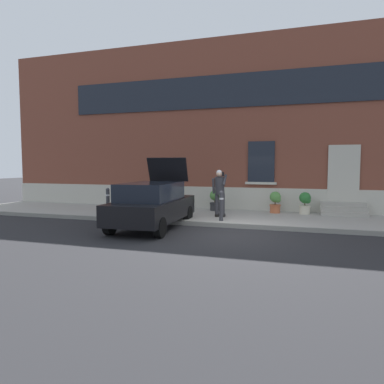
{
  "coord_description": "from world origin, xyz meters",
  "views": [
    {
      "loc": [
        2.28,
        -10.49,
        2.1
      ],
      "look_at": [
        -1.62,
        1.6,
        1.1
      ],
      "focal_mm": 33.2,
      "sensor_mm": 36.0,
      "label": 1
    }
  ],
  "objects": [
    {
      "name": "ground_plane",
      "position": [
        0.0,
        0.0,
        0.0
      ],
      "size": [
        80.0,
        80.0,
        0.0
      ],
      "primitive_type": "plane",
      "color": "#232326"
    },
    {
      "name": "sidewalk",
      "position": [
        0.0,
        2.8,
        0.07
      ],
      "size": [
        24.0,
        3.6,
        0.15
      ],
      "primitive_type": "cube",
      "color": "#99968E",
      "rests_on": "ground"
    },
    {
      "name": "curb_edge",
      "position": [
        0.0,
        0.94,
        0.07
      ],
      "size": [
        24.0,
        0.12,
        0.15
      ],
      "primitive_type": "cube",
      "color": "gray",
      "rests_on": "ground"
    },
    {
      "name": "building_facade",
      "position": [
        0.01,
        5.29,
        3.73
      ],
      "size": [
        24.0,
        1.52,
        7.5
      ],
      "color": "brown",
      "rests_on": "ground"
    },
    {
      "name": "entrance_stoop",
      "position": [
        3.67,
        4.23,
        0.34
      ],
      "size": [
        1.68,
        0.96,
        0.48
      ],
      "color": "#9E998E",
      "rests_on": "sidewalk"
    },
    {
      "name": "hatchback_car_black",
      "position": [
        -2.5,
        0.08,
        0.8
      ],
      "size": [
        1.91,
        4.12,
        2.34
      ],
      "color": "black",
      "rests_on": "ground"
    },
    {
      "name": "bollard_near_person",
      "position": [
        -0.48,
        1.35,
        0.71
      ],
      "size": [
        0.15,
        0.15,
        1.04
      ],
      "color": "#333338",
      "rests_on": "sidewalk"
    },
    {
      "name": "bollard_far_left",
      "position": [
        -4.92,
        1.35,
        0.71
      ],
      "size": [
        0.15,
        0.15,
        1.04
      ],
      "color": "#333338",
      "rests_on": "sidewalk"
    },
    {
      "name": "person_on_phone",
      "position": [
        -0.74,
        2.18,
        1.15
      ],
      "size": [
        0.51,
        0.51,
        1.74
      ],
      "rotation": [
        0.0,
        0.0,
        -0.13
      ],
      "color": "#2D2D33",
      "rests_on": "sidewalk"
    },
    {
      "name": "planter_olive",
      "position": [
        -3.81,
        4.04,
        0.61
      ],
      "size": [
        0.44,
        0.44,
        0.86
      ],
      "color": "#606B38",
      "rests_on": "sidewalk"
    },
    {
      "name": "planter_charcoal",
      "position": [
        -1.34,
        3.89,
        0.61
      ],
      "size": [
        0.44,
        0.44,
        0.86
      ],
      "color": "#2D2D30",
      "rests_on": "sidewalk"
    },
    {
      "name": "planter_terracotta",
      "position": [
        1.13,
        3.94,
        0.61
      ],
      "size": [
        0.44,
        0.44,
        0.86
      ],
      "color": "#B25B38",
      "rests_on": "sidewalk"
    },
    {
      "name": "planter_cream",
      "position": [
        2.26,
        3.96,
        0.61
      ],
      "size": [
        0.44,
        0.44,
        0.86
      ],
      "color": "beige",
      "rests_on": "sidewalk"
    }
  ]
}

